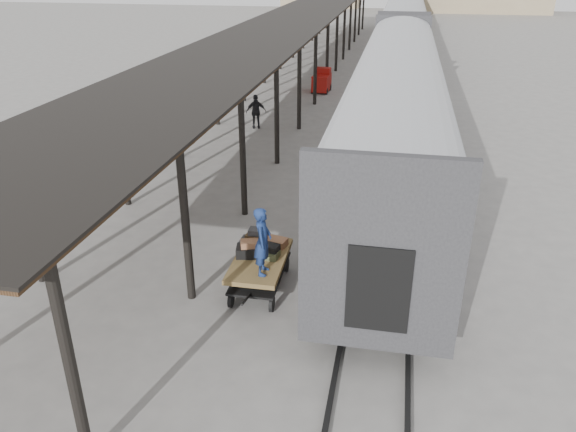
% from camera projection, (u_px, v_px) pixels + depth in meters
% --- Properties ---
extents(ground, '(160.00, 160.00, 0.00)m').
position_uv_depth(ground, '(264.00, 263.00, 15.45)').
color(ground, slate).
rests_on(ground, ground).
extents(train, '(3.45, 76.01, 4.01)m').
position_uv_depth(train, '(404.00, 24.00, 43.75)').
color(train, silver).
rests_on(train, ground).
extents(canopy, '(4.90, 64.30, 4.15)m').
position_uv_depth(canopy, '(298.00, 18.00, 35.66)').
color(canopy, '#422B19').
rests_on(canopy, ground).
extents(rails, '(1.54, 150.00, 0.12)m').
position_uv_depth(rails, '(401.00, 58.00, 45.05)').
color(rails, black).
rests_on(rails, ground).
extents(baggage_cart, '(1.28, 2.42, 0.86)m').
position_uv_depth(baggage_cart, '(260.00, 266.00, 14.03)').
color(baggage_cart, olive).
rests_on(baggage_cart, ground).
extents(suitcase_stack, '(1.20, 1.18, 0.57)m').
position_uv_depth(suitcase_stack, '(258.00, 245.00, 14.19)').
color(suitcase_stack, '#353537').
rests_on(suitcase_stack, baggage_cart).
extents(luggage_tug, '(1.06, 1.63, 1.39)m').
position_uv_depth(luggage_tug, '(322.00, 81.00, 34.22)').
color(luggage_tug, maroon).
rests_on(luggage_tug, ground).
extents(porter, '(0.43, 0.63, 1.67)m').
position_uv_depth(porter, '(263.00, 241.00, 12.97)').
color(porter, navy).
rests_on(porter, baggage_cart).
extents(pedestrian, '(1.04, 0.65, 1.65)m').
position_uv_depth(pedestrian, '(256.00, 112.00, 26.96)').
color(pedestrian, black).
rests_on(pedestrian, ground).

